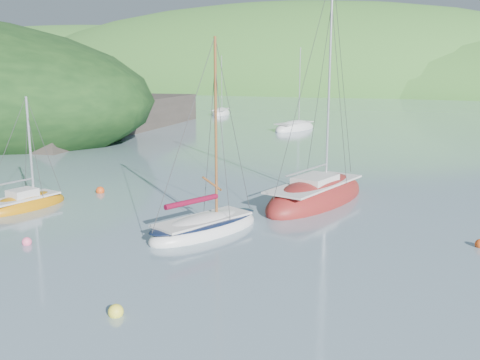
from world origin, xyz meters
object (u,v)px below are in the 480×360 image
at_px(daysailer_white, 205,228).
at_px(sailboat_yellow, 25,205).
at_px(distant_sloop_a, 295,128).
at_px(distant_sloop_c, 221,113).
at_px(sloop_red, 316,198).

relative_size(daysailer_white, sailboat_yellow, 1.45).
height_order(distant_sloop_a, distant_sloop_c, distant_sloop_a).
distance_m(daysailer_white, distant_sloop_a, 40.71).
bearing_deg(daysailer_white, sloop_red, 89.22).
relative_size(daysailer_white, distant_sloop_c, 0.93).
bearing_deg(distant_sloop_a, distant_sloop_c, 152.41).
height_order(sailboat_yellow, distant_sloop_c, distant_sloop_c).
distance_m(daysailer_white, sailboat_yellow, 10.53).
relative_size(daysailer_white, distant_sloop_a, 0.88).
xyz_separation_m(daysailer_white, distant_sloop_a, (-10.20, 39.42, -0.03)).
height_order(sloop_red, distant_sloop_c, sloop_red).
bearing_deg(distant_sloop_c, distant_sloop_a, -56.35).
height_order(daysailer_white, sloop_red, sloop_red).
height_order(daysailer_white, sailboat_yellow, daysailer_white).
xyz_separation_m(daysailer_white, distant_sloop_c, (-27.88, 54.32, -0.04)).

